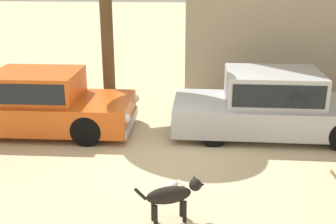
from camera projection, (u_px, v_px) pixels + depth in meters
name	position (u px, v px, depth m)	size (l,w,h in m)	color
ground_plane	(167.00, 158.00, 8.21)	(80.00, 80.00, 0.00)	#CCB78E
parked_sedan_nearest	(39.00, 102.00, 9.41)	(4.31, 1.82, 1.39)	#D15619
parked_sedan_second	(273.00, 104.00, 9.23)	(4.56, 1.83, 1.44)	#B2B5BA
stray_dog_spotted	(173.00, 195.00, 6.05)	(1.03, 0.45, 0.67)	black
stray_cat	(170.00, 187.00, 6.96)	(0.39, 0.61, 0.17)	beige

